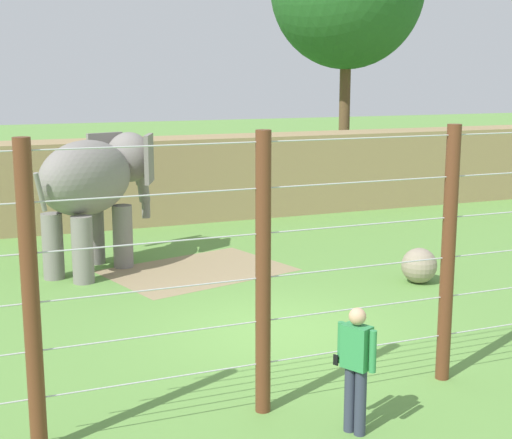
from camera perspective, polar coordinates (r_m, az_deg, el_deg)
name	(u,v)px	position (r m, az deg, el deg)	size (l,w,h in m)	color
ground_plane	(281,330)	(13.57, 1.90, -8.43)	(120.00, 120.00, 0.00)	#609342
dirt_patch	(198,270)	(17.57, -4.47, -3.90)	(4.00, 2.87, 0.01)	#937F5B
embankment_wall	(139,181)	(23.24, -8.96, 2.92)	(36.00, 1.80, 2.59)	#997F56
elephant	(95,182)	(17.62, -12.19, 2.80)	(3.58, 3.46, 3.13)	gray
enrichment_ball	(419,266)	(16.80, 12.35, -3.45)	(0.78, 0.78, 0.78)	gray
cable_fence	(364,264)	(10.52, 8.21, -3.37)	(10.03, 0.21, 3.83)	brown
zookeeper	(356,364)	(9.66, 7.65, -10.92)	(0.38, 0.55, 1.67)	#33384C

